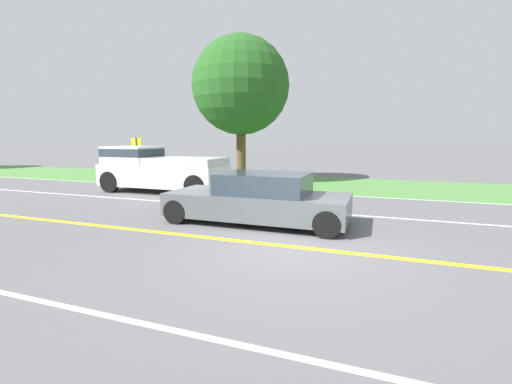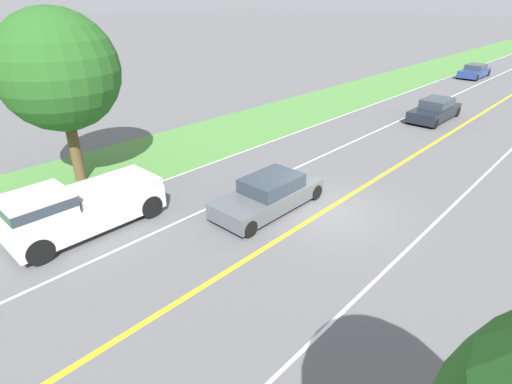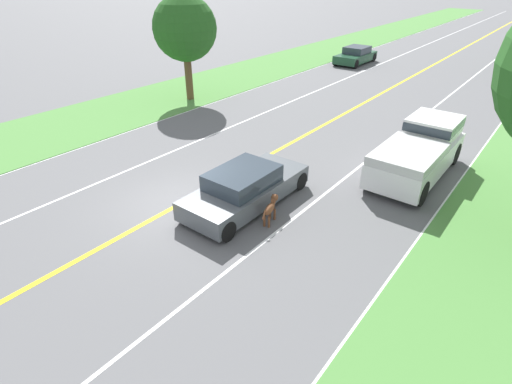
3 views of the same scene
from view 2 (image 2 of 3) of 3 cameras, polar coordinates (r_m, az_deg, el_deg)
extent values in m
plane|color=#5B5B5E|center=(15.81, 9.87, -2.63)|extent=(400.00, 400.00, 0.00)
cube|color=yellow|center=(15.81, 9.87, -2.62)|extent=(0.18, 160.00, 0.01)
cube|color=white|center=(20.04, -6.92, 3.96)|extent=(0.14, 160.00, 0.01)
cube|color=white|center=(17.71, 0.49, 1.07)|extent=(0.10, 160.00, 0.01)
cube|color=white|center=(14.52, 21.43, -7.03)|extent=(0.10, 160.00, 0.01)
cube|color=#4C843D|center=(22.28, -11.98, 5.91)|extent=(6.00, 160.00, 0.03)
cube|color=#51565B|center=(15.50, 1.76, -0.85)|extent=(1.88, 4.73, 0.61)
cube|color=#2D3842|center=(15.38, 2.26, 1.29)|extent=(1.61, 2.27, 0.53)
cylinder|color=black|center=(14.89, -5.71, -2.89)|extent=(0.22, 0.63, 0.63)
cylinder|color=black|center=(17.41, 3.92, 1.67)|extent=(0.22, 0.63, 0.63)
cylinder|color=black|center=(13.82, -0.99, -5.24)|extent=(0.22, 0.63, 0.63)
cylinder|color=black|center=(16.50, 8.47, -0.01)|extent=(0.22, 0.63, 0.63)
ellipsoid|color=brown|center=(16.58, -0.53, 1.18)|extent=(0.38, 0.71, 0.28)
cylinder|color=brown|center=(16.57, -1.15, -0.09)|extent=(0.07, 0.07, 0.37)
cylinder|color=brown|center=(16.94, -0.36, 0.53)|extent=(0.07, 0.07, 0.37)
cylinder|color=brown|center=(16.50, -0.69, -0.20)|extent=(0.07, 0.07, 0.37)
cylinder|color=brown|center=(16.87, 0.09, 0.42)|extent=(0.07, 0.07, 0.37)
cylinder|color=brown|center=(16.31, -1.02, 1.16)|extent=(0.18, 0.21, 0.18)
sphere|color=brown|center=(16.18, -1.23, 1.21)|extent=(0.28, 0.28, 0.23)
ellipsoid|color=#331E14|center=(16.07, -1.50, 0.94)|extent=(0.13, 0.13, 0.09)
cone|color=#55301C|center=(16.19, -1.40, 1.54)|extent=(0.09, 0.09, 0.10)
cone|color=#55301C|center=(16.13, -1.01, 1.45)|extent=(0.09, 0.09, 0.10)
cylinder|color=brown|center=(16.91, 0.20, 1.86)|extent=(0.11, 0.26, 0.25)
cube|color=silver|center=(15.28, -23.02, -2.57)|extent=(1.99, 5.25, 0.88)
cube|color=silver|center=(14.51, -28.91, -1.75)|extent=(1.75, 1.99, 0.75)
cube|color=#2D3842|center=(14.46, -29.00, -1.36)|extent=(1.77, 2.01, 0.33)
cube|color=beige|center=(15.43, -19.77, 0.76)|extent=(1.95, 2.99, 0.31)
cylinder|color=black|center=(15.67, -30.85, -4.75)|extent=(0.22, 0.88, 0.88)
cylinder|color=black|center=(16.89, -18.15, 0.00)|extent=(0.22, 0.88, 0.88)
cylinder|color=black|center=(14.11, -28.52, -7.50)|extent=(0.22, 0.88, 0.88)
cylinder|color=black|center=(15.45, -14.76, -2.03)|extent=(0.22, 0.88, 0.88)
cube|color=black|center=(29.83, 24.11, 10.35)|extent=(1.86, 4.80, 0.68)
cube|color=#2D3842|center=(29.87, 24.46, 11.52)|extent=(1.60, 2.30, 0.55)
cylinder|color=black|center=(28.36, 21.00, 9.74)|extent=(0.22, 0.64, 0.64)
cylinder|color=black|center=(31.97, 23.92, 10.96)|extent=(0.22, 0.64, 0.64)
cylinder|color=black|center=(27.80, 24.18, 8.88)|extent=(0.22, 0.64, 0.64)
cylinder|color=black|center=(31.48, 26.78, 10.19)|extent=(0.22, 0.64, 0.64)
cube|color=navy|center=(48.22, 28.70, 14.75)|extent=(1.88, 4.66, 0.64)
cube|color=#2D3842|center=(48.32, 28.91, 15.40)|extent=(1.62, 2.24, 0.48)
cylinder|color=black|center=(46.67, 26.96, 14.60)|extent=(0.22, 0.66, 0.66)
cylinder|color=black|center=(50.29, 28.36, 14.97)|extent=(0.22, 0.66, 0.66)
cylinder|color=black|center=(46.21, 28.99, 14.09)|extent=(0.22, 0.66, 0.66)
cylinder|color=black|center=(49.86, 30.25, 14.49)|extent=(0.22, 0.66, 0.66)
cylinder|color=brown|center=(19.25, -24.51, 5.96)|extent=(0.47, 0.47, 3.25)
sphere|color=#23561E|center=(18.53, -26.39, 15.26)|extent=(4.86, 4.86, 4.86)
camera|label=1|loc=(14.45, 36.65, -0.96)|focal=24.00mm
camera|label=3|loc=(25.30, 2.92, 24.88)|focal=28.00mm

